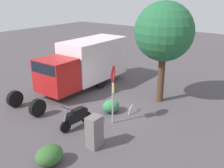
{
  "coord_description": "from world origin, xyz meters",
  "views": [
    {
      "loc": [
        9.92,
        7.5,
        5.94
      ],
      "look_at": [
        -0.3,
        -0.12,
        1.35
      ],
      "focal_mm": 41.62,
      "sensor_mm": 36.0,
      "label": 1
    }
  ],
  "objects_px": {
    "box_truck_near": "(84,63)",
    "street_tree": "(164,32)",
    "bike_rack_hoop": "(132,112)",
    "motorcycle": "(77,117)",
    "stop_sign": "(113,86)",
    "utility_cabinet": "(94,132)"
  },
  "relations": [
    {
      "from": "stop_sign",
      "to": "bike_rack_hoop",
      "type": "xyz_separation_m",
      "value": [
        -1.57,
        0.09,
        -1.89
      ]
    },
    {
      "from": "street_tree",
      "to": "bike_rack_hoop",
      "type": "distance_m",
      "value": 4.5
    },
    {
      "from": "stop_sign",
      "to": "bike_rack_hoop",
      "type": "relative_size",
      "value": 3.34
    },
    {
      "from": "street_tree",
      "to": "stop_sign",
      "type": "bearing_deg",
      "value": -8.25
    },
    {
      "from": "box_truck_near",
      "to": "bike_rack_hoop",
      "type": "distance_m",
      "value": 4.99
    },
    {
      "from": "motorcycle",
      "to": "street_tree",
      "type": "bearing_deg",
      "value": 166.41
    },
    {
      "from": "motorcycle",
      "to": "utility_cabinet",
      "type": "distance_m",
      "value": 1.87
    },
    {
      "from": "utility_cabinet",
      "to": "box_truck_near",
      "type": "bearing_deg",
      "value": -134.52
    },
    {
      "from": "stop_sign",
      "to": "utility_cabinet",
      "type": "distance_m",
      "value": 2.42
    },
    {
      "from": "box_truck_near",
      "to": "motorcycle",
      "type": "bearing_deg",
      "value": 38.2
    },
    {
      "from": "box_truck_near",
      "to": "street_tree",
      "type": "xyz_separation_m",
      "value": [
        -0.86,
        4.97,
        2.26
      ]
    },
    {
      "from": "motorcycle",
      "to": "street_tree",
      "type": "distance_m",
      "value": 6.29
    },
    {
      "from": "motorcycle",
      "to": "stop_sign",
      "type": "distance_m",
      "value": 2.18
    },
    {
      "from": "motorcycle",
      "to": "stop_sign",
      "type": "relative_size",
      "value": 0.64
    },
    {
      "from": "utility_cabinet",
      "to": "street_tree",
      "type": "bearing_deg",
      "value": -179.73
    },
    {
      "from": "street_tree",
      "to": "bike_rack_hoop",
      "type": "xyz_separation_m",
      "value": [
        2.2,
        -0.45,
        -3.9
      ]
    },
    {
      "from": "box_truck_near",
      "to": "stop_sign",
      "type": "bearing_deg",
      "value": 56.63
    },
    {
      "from": "box_truck_near",
      "to": "street_tree",
      "type": "distance_m",
      "value": 5.53
    },
    {
      "from": "stop_sign",
      "to": "utility_cabinet",
      "type": "bearing_deg",
      "value": 15.89
    },
    {
      "from": "motorcycle",
      "to": "box_truck_near",
      "type": "bearing_deg",
      "value": -136.84
    },
    {
      "from": "street_tree",
      "to": "utility_cabinet",
      "type": "height_order",
      "value": "street_tree"
    },
    {
      "from": "bike_rack_hoop",
      "to": "box_truck_near",
      "type": "bearing_deg",
      "value": -106.45
    }
  ]
}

